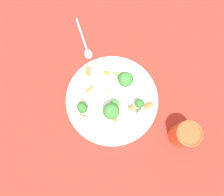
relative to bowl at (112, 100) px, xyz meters
The scene contains 5 objects.
ground_plane 0.02m from the bowl, ahead, with size 3.00×3.00×0.00m, color #B72D23.
bowl is the anchor object (origin of this frame).
pasta_salad 0.06m from the bowl, 33.51° to the right, with size 0.24×0.19×0.08m.
cup 0.24m from the bowl, ahead, with size 0.07×0.07×0.10m.
spoon 0.22m from the bowl, 144.78° to the left, with size 0.13×0.12×0.01m.
Camera 1 is at (0.08, -0.13, 0.69)m, focal length 35.00 mm.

